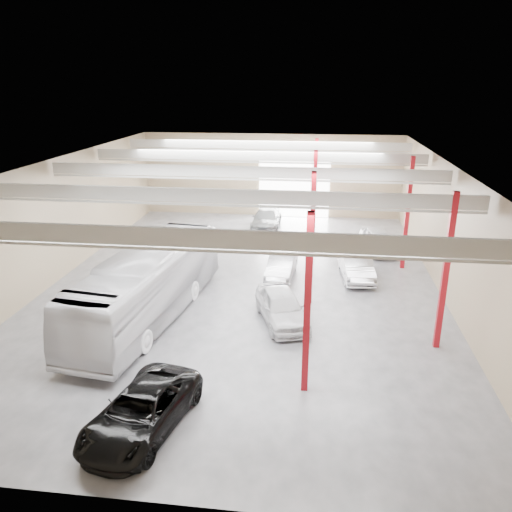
% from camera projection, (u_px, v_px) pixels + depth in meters
% --- Properties ---
extents(depot_shell, '(22.12, 32.12, 7.06)m').
position_uv_depth(depot_shell, '(247.00, 199.00, 27.69)').
color(depot_shell, '#4D4D52').
rests_on(depot_shell, ground).
extents(coach_bus, '(4.53, 12.76, 3.48)m').
position_uv_depth(coach_bus, '(149.00, 284.00, 24.42)').
color(coach_bus, silver).
rests_on(coach_bus, ground).
extents(black_sedan, '(3.43, 5.61, 1.45)m').
position_uv_depth(black_sedan, '(142.00, 411.00, 16.68)').
color(black_sedan, black).
rests_on(black_sedan, ground).
extents(car_row_a, '(3.37, 5.11, 1.62)m').
position_uv_depth(car_row_a, '(282.00, 307.00, 24.18)').
color(car_row_a, silver).
rests_on(car_row_a, ground).
extents(car_row_b, '(1.79, 4.34, 1.40)m').
position_uv_depth(car_row_b, '(282.00, 266.00, 29.84)').
color(car_row_b, '#ADAEB2').
rests_on(car_row_b, ground).
extents(car_row_c, '(2.20, 5.26, 1.52)m').
position_uv_depth(car_row_c, '(266.00, 219.00, 39.89)').
color(car_row_c, slate).
rests_on(car_row_c, ground).
extents(car_right_near, '(2.09, 4.90, 1.57)m').
position_uv_depth(car_right_near, '(356.00, 265.00, 29.76)').
color(car_right_near, '#AFAFB4').
rests_on(car_right_near, ground).
extents(car_right_far, '(2.56, 4.85, 1.57)m').
position_uv_depth(car_right_far, '(378.00, 240.00, 34.42)').
color(car_right_far, silver).
rests_on(car_right_far, ground).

